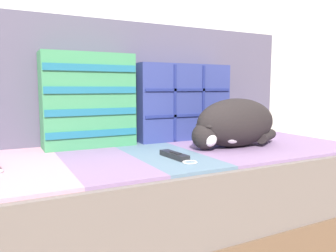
% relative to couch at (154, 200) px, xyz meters
% --- Properties ---
extents(couch, '(1.76, 0.81, 0.40)m').
position_rel_couch_xyz_m(couch, '(0.00, 0.00, 0.00)').
color(couch, brown).
rests_on(couch, ground_plane).
extents(sofa_backrest, '(1.73, 0.14, 0.54)m').
position_rel_couch_xyz_m(sofa_backrest, '(-0.00, 0.33, 0.47)').
color(sofa_backrest, '#514C60').
rests_on(sofa_backrest, couch).
extents(throw_pillow_quilted, '(0.45, 0.14, 0.35)m').
position_rel_couch_xyz_m(throw_pillow_quilted, '(0.24, 0.19, 0.38)').
color(throw_pillow_quilted, navy).
rests_on(throw_pillow_quilted, couch).
extents(throw_pillow_striped, '(0.37, 0.14, 0.38)m').
position_rel_couch_xyz_m(throw_pillow_striped, '(-0.21, 0.19, 0.39)').
color(throw_pillow_striped, '#3D8956').
rests_on(throw_pillow_striped, couch).
extents(sleeping_cat, '(0.45, 0.22, 0.20)m').
position_rel_couch_xyz_m(sleeping_cat, '(0.32, -0.10, 0.30)').
color(sleeping_cat, black).
rests_on(sleeping_cat, couch).
extents(game_remote_near, '(0.06, 0.19, 0.02)m').
position_rel_couch_xyz_m(game_remote_near, '(0.00, -0.18, 0.21)').
color(game_remote_near, black).
rests_on(game_remote_near, couch).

